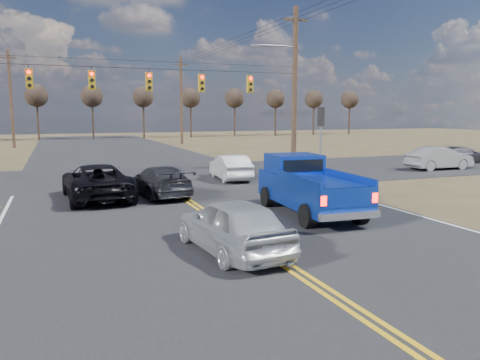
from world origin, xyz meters
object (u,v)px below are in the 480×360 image
object	(u,v)px
dgrey_car_queue	(160,181)
white_car_queue	(230,167)
pickup_truck	(308,186)
silver_suv	(232,225)
cross_car_east_near	(439,158)
cross_car_east_far	(462,155)
black_suv	(97,182)

from	to	relation	value
dgrey_car_queue	white_car_queue	bearing A→B (deg)	-148.69
pickup_truck	white_car_queue	world-z (taller)	pickup_truck
silver_suv	white_car_queue	size ratio (longest dim) A/B	1.04
silver_suv	dgrey_car_queue	bearing A→B (deg)	-95.83
silver_suv	cross_car_east_near	xyz separation A→B (m)	(18.66, 12.02, -0.01)
cross_car_east_near	cross_car_east_far	distance (m)	5.23
dgrey_car_queue	pickup_truck	bearing A→B (deg)	120.18
pickup_truck	white_car_queue	distance (m)	9.19
silver_suv	black_suv	size ratio (longest dim) A/B	0.80
black_suv	cross_car_east_far	xyz separation A→B (m)	(25.87, 5.40, -0.15)
cross_car_east_far	white_car_queue	bearing A→B (deg)	100.47
cross_car_east_near	silver_suv	bearing A→B (deg)	123.23
white_car_queue	cross_car_east_far	size ratio (longest dim) A/B	1.00
dgrey_car_queue	cross_car_east_near	xyz separation A→B (m)	(18.66, 3.02, 0.07)
black_suv	dgrey_car_queue	distance (m)	2.62
pickup_truck	cross_car_east_near	distance (m)	16.85
white_car_queue	cross_car_east_far	world-z (taller)	white_car_queue
black_suv	cross_car_east_near	world-z (taller)	black_suv
black_suv	cross_car_east_near	xyz separation A→B (m)	(21.27, 2.90, -0.03)
silver_suv	white_car_queue	bearing A→B (deg)	-115.95
cross_car_east_near	cross_car_east_far	bearing A→B (deg)	-61.04
pickup_truck	dgrey_car_queue	xyz separation A→B (m)	(-4.17, 5.58, -0.34)
dgrey_car_queue	cross_car_east_far	bearing A→B (deg)	-173.27
silver_suv	black_suv	xyz separation A→B (m)	(-2.62, 9.12, 0.02)
cross_car_east_far	pickup_truck	bearing A→B (deg)	124.77
black_suv	cross_car_east_far	bearing A→B (deg)	-171.23
pickup_truck	silver_suv	distance (m)	5.40
silver_suv	cross_car_east_far	size ratio (longest dim) A/B	1.03
silver_suv	cross_car_east_far	bearing A→B (deg)	-153.85
dgrey_car_queue	silver_suv	bearing A→B (deg)	83.38
pickup_truck	black_suv	xyz separation A→B (m)	(-6.79, 5.70, -0.24)
black_suv	dgrey_car_queue	xyz separation A→B (m)	(2.62, -0.12, -0.10)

